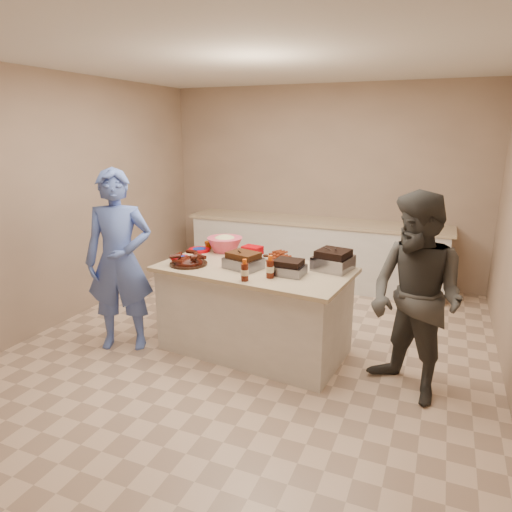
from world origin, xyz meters
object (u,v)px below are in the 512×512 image
at_px(bbq_bottle_a, 245,281).
at_px(mustard_bottle, 245,263).
at_px(roasting_pan, 333,269).
at_px(coleslaw_bowl, 225,251).
at_px(guest_gray, 406,393).
at_px(bbq_bottle_b, 270,278).
at_px(guest_blue, 126,345).
at_px(rib_platter, 189,265).
at_px(plastic_cup, 209,249).
at_px(island, 254,350).

bearing_deg(bbq_bottle_a, mustard_bottle, 113.44).
relative_size(roasting_pan, coleslaw_bowl, 0.86).
distance_m(bbq_bottle_a, guest_gray, 1.63).
relative_size(bbq_bottle_b, guest_blue, 0.11).
xyz_separation_m(rib_platter, guest_gray, (2.08, -0.08, -0.85)).
xyz_separation_m(roasting_pan, plastic_cup, (-1.42, 0.23, 0.00)).
bearing_deg(coleslaw_bowl, bbq_bottle_a, -54.07).
xyz_separation_m(bbq_bottle_b, mustard_bottle, (-0.38, 0.33, 0.00)).
bearing_deg(coleslaw_bowl, guest_blue, -131.07).
height_order(coleslaw_bowl, mustard_bottle, coleslaw_bowl).
bearing_deg(guest_gray, bbq_bottle_b, -142.90).
xyz_separation_m(bbq_bottle_a, mustard_bottle, (-0.21, 0.49, 0.00)).
relative_size(island, plastic_cup, 19.97).
bearing_deg(plastic_cup, rib_platter, -80.05).
bearing_deg(roasting_pan, bbq_bottle_a, -124.41).
bearing_deg(bbq_bottle_a, bbq_bottle_b, 42.25).
height_order(coleslaw_bowl, plastic_cup, coleslaw_bowl).
relative_size(rib_platter, roasting_pan, 1.13).
distance_m(plastic_cup, guest_blue, 1.31).
height_order(rib_platter, bbq_bottle_a, bbq_bottle_a).
xyz_separation_m(bbq_bottle_a, guest_gray, (1.39, 0.15, -0.85)).
height_order(island, guest_gray, island).
bearing_deg(guest_gray, rib_platter, -144.99).
relative_size(coleslaw_bowl, guest_blue, 0.21).
relative_size(island, guest_gray, 1.08).
bearing_deg(bbq_bottle_b, island, 137.23).
distance_m(mustard_bottle, guest_blue, 1.48).
bearing_deg(bbq_bottle_a, coleslaw_bowl, 125.93).
height_order(bbq_bottle_b, guest_gray, bbq_bottle_b).
distance_m(island, mustard_bottle, 0.87).
bearing_deg(bbq_bottle_b, mustard_bottle, 139.13).
distance_m(roasting_pan, coleslaw_bowl, 1.23).
bearing_deg(island, mustard_bottle, 148.74).
relative_size(mustard_bottle, guest_blue, 0.07).
xyz_separation_m(roasting_pan, guest_gray, (0.76, -0.46, -0.85)).
height_order(bbq_bottle_a, bbq_bottle_b, bbq_bottle_b).
xyz_separation_m(bbq_bottle_a, guest_blue, (-1.31, -0.01, -0.85)).
height_order(bbq_bottle_b, guest_blue, bbq_bottle_b).
relative_size(coleslaw_bowl, bbq_bottle_b, 1.86).
bearing_deg(island, rib_platter, -160.47).
relative_size(bbq_bottle_b, mustard_bottle, 1.70).
relative_size(bbq_bottle_a, guest_gray, 0.11).
xyz_separation_m(roasting_pan, coleslaw_bowl, (-1.21, 0.21, 0.00)).
bearing_deg(guest_gray, bbq_bottle_a, -136.44).
relative_size(island, guest_blue, 1.02).
distance_m(island, coleslaw_bowl, 1.08).
xyz_separation_m(bbq_bottle_b, guest_blue, (-1.48, -0.17, -0.85)).
distance_m(mustard_bottle, guest_gray, 1.84).
distance_m(bbq_bottle_b, guest_blue, 1.72).
bearing_deg(guest_blue, guest_gray, -20.05).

